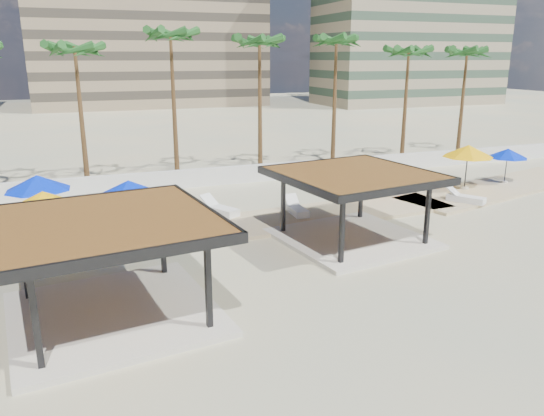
{
  "coord_description": "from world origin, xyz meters",
  "views": [
    {
      "loc": [
        -9.61,
        -17.48,
        8.26
      ],
      "look_at": [
        -1.17,
        4.91,
        1.4
      ],
      "focal_mm": 35.0,
      "sensor_mm": 36.0,
      "label": 1
    }
  ],
  "objects": [
    {
      "name": "pavilion_central",
      "position": [
        2.08,
        3.03,
        1.95
      ],
      "size": [
        7.34,
        7.34,
        3.28
      ],
      "rotation": [
        0.0,
        0.0,
        0.15
      ],
      "color": "beige",
      "rests_on": "ground"
    },
    {
      "name": "palm_h",
      "position": [
        21.0,
        18.8,
        8.26
      ],
      "size": [
        3.0,
        3.0,
        9.43
      ],
      "color": "brown",
      "rests_on": "ground"
    },
    {
      "name": "palm_f",
      "position": [
        9.0,
        18.6,
        8.97
      ],
      "size": [
        3.0,
        3.0,
        10.19
      ],
      "color": "brown",
      "rests_on": "ground"
    },
    {
      "name": "palm_d",
      "position": [
        -3.0,
        18.9,
        9.22
      ],
      "size": [
        3.0,
        3.0,
        10.46
      ],
      "color": "brown",
      "rests_on": "ground"
    },
    {
      "name": "umbrella_e",
      "position": [
        13.36,
        8.78,
        2.58
      ],
      "size": [
        3.93,
        3.93,
        2.79
      ],
      "rotation": [
        0.0,
        0.0,
        0.3
      ],
      "color": "beige",
      "rests_on": "promenade"
    },
    {
      "name": "umbrella_c",
      "position": [
        7.41,
        9.2,
        2.13
      ],
      "size": [
        3.24,
        3.24,
        2.27
      ],
      "rotation": [
        0.0,
        0.0,
        -0.33
      ],
      "color": "beige",
      "rests_on": "promenade"
    },
    {
      "name": "lounger_a",
      "position": [
        -2.67,
        8.89,
        0.4
      ],
      "size": [
        1.78,
        2.45,
        0.9
      ],
      "rotation": [
        0.0,
        0.0,
        2.06
      ],
      "color": "white",
      "rests_on": "promenade"
    },
    {
      "name": "palm_c",
      "position": [
        -9.0,
        18.1,
        8.33
      ],
      "size": [
        3.0,
        3.0,
        9.5
      ],
      "color": "brown",
      "rests_on": "ground"
    },
    {
      "name": "pavilion_west",
      "position": [
        -8.9,
        -0.84,
        2.03
      ],
      "size": [
        7.48,
        7.48,
        3.4
      ],
      "rotation": [
        0.0,
        0.0,
        0.12
      ],
      "color": "beige",
      "rests_on": "ground"
    },
    {
      "name": "building_east",
      "position": [
        48.0,
        66.0,
        17.27
      ],
      "size": [
        32.0,
        15.0,
        36.4
      ],
      "color": "gray",
      "rests_on": "ground"
    },
    {
      "name": "building_mid",
      "position": [
        4.0,
        78.0,
        14.27
      ],
      "size": [
        38.0,
        16.0,
        30.4
      ],
      "color": "#847259",
      "rests_on": "ground"
    },
    {
      "name": "umbrella_f",
      "position": [
        -7.44,
        7.02,
        2.42
      ],
      "size": [
        3.57,
        3.57,
        2.61
      ],
      "rotation": [
        0.0,
        0.0,
        0.25
      ],
      "color": "beige",
      "rests_on": "promenade"
    },
    {
      "name": "ground",
      "position": [
        0.0,
        0.0,
        0.0
      ],
      "size": [
        200.0,
        200.0,
        0.0
      ],
      "primitive_type": "plane",
      "color": "#CFB989",
      "rests_on": "ground"
    },
    {
      "name": "palm_e",
      "position": [
        3.0,
        18.4,
        8.85
      ],
      "size": [
        3.0,
        3.0,
        10.06
      ],
      "color": "brown",
      "rests_on": "ground"
    },
    {
      "name": "promenade",
      "position": [
        2.0,
        7.67,
        0.06
      ],
      "size": [
        44.45,
        7.97,
        0.24
      ],
      "color": "#C6B284",
      "rests_on": "ground"
    },
    {
      "name": "umbrella_b",
      "position": [
        -11.02,
        5.8,
        2.5
      ],
      "size": [
        3.77,
        3.77,
        2.7
      ],
      "rotation": [
        0.0,
        0.0,
        -0.29
      ],
      "color": "beige",
      "rests_on": "promenade"
    },
    {
      "name": "lounger_c",
      "position": [
        11.23,
        6.2,
        0.38
      ],
      "size": [
        1.78,
        2.27,
        0.84
      ],
      "rotation": [
        0.0,
        0.0,
        2.13
      ],
      "color": "white",
      "rests_on": "promenade"
    },
    {
      "name": "lounger_b",
      "position": [
        1.21,
        7.51,
        0.38
      ],
      "size": [
        0.82,
        2.21,
        0.82
      ],
      "rotation": [
        0.0,
        0.0,
        1.52
      ],
      "color": "white",
      "rests_on": "promenade"
    },
    {
      "name": "boundary_wall",
      "position": [
        0.0,
        16.0,
        0.6
      ],
      "size": [
        56.0,
        0.3,
        1.2
      ],
      "primitive_type": "cube",
      "color": "silver",
      "rests_on": "ground"
    },
    {
      "name": "umbrella_d",
      "position": [
        16.98,
        9.2,
        2.14
      ],
      "size": [
        3.32,
        3.32,
        2.28
      ],
      "rotation": [
        0.0,
        0.0,
        0.37
      ],
      "color": "beige",
      "rests_on": "promenade"
    },
    {
      "name": "umbrella_a",
      "position": [
        -11.4,
        9.2,
        2.51
      ],
      "size": [
        3.93,
        3.93,
        2.71
      ],
      "rotation": [
        0.0,
        0.0,
        0.36
      ],
      "color": "beige",
      "rests_on": "promenade"
    },
    {
      "name": "palm_g",
      "position": [
        15.0,
        18.2,
        8.26
      ],
      "size": [
        3.0,
        3.0,
        9.44
      ],
      "color": "brown",
      "rests_on": "ground"
    }
  ]
}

